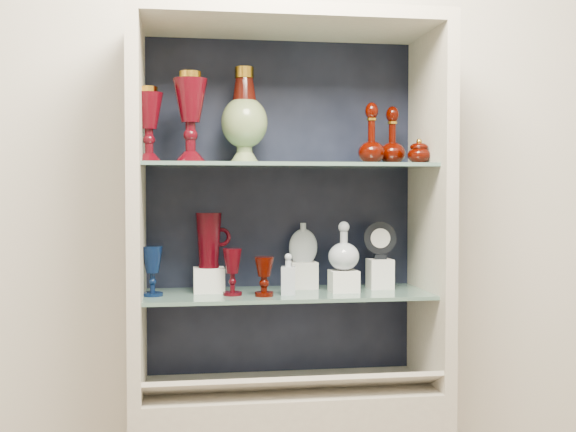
{
  "coord_description": "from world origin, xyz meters",
  "views": [
    {
      "loc": [
        -0.34,
        -0.77,
        1.38
      ],
      "look_at": [
        0.0,
        1.53,
        1.3
      ],
      "focal_mm": 45.0,
      "sensor_mm": 36.0,
      "label": 1
    }
  ],
  "objects": [
    {
      "name": "cabinet_side_left",
      "position": [
        -0.48,
        1.53,
        1.32
      ],
      "size": [
        0.04,
        0.4,
        1.15
      ],
      "primitive_type": "cube",
      "color": "#BBB19D",
      "rests_on": "cabinet_base"
    },
    {
      "name": "cabinet_side_right",
      "position": [
        0.48,
        1.53,
        1.32
      ],
      "size": [
        0.04,
        0.4,
        1.15
      ],
      "primitive_type": "cube",
      "color": "#BBB19D",
      "rests_on": "cabinet_base"
    },
    {
      "name": "clear_round_decanter",
      "position": [
        0.19,
        1.53,
        1.2
      ],
      "size": [
        0.12,
        0.12,
        0.15
      ],
      "primitive_type": null,
      "rotation": [
        0.0,
        0.0,
        0.17
      ],
      "color": "#A4AFBC",
      "rests_on": "riser_clear_round_decanter"
    },
    {
      "name": "shelf_lower",
      "position": [
        0.0,
        1.55,
        1.04
      ],
      "size": [
        0.92,
        0.34,
        0.01
      ],
      "primitive_type": "cube",
      "color": "slate",
      "rests_on": "cabinet_side_left"
    },
    {
      "name": "riser_cameo_medallion",
      "position": [
        0.32,
        1.59,
        1.1
      ],
      "size": [
        0.08,
        0.08,
        0.1
      ],
      "primitive_type": "cube",
      "color": "silver",
      "rests_on": "shelf_lower"
    },
    {
      "name": "riser_clear_round_decanter",
      "position": [
        0.19,
        1.53,
        1.08
      ],
      "size": [
        0.09,
        0.09,
        0.07
      ],
      "primitive_type": "cube",
      "color": "silver",
      "rests_on": "shelf_lower"
    },
    {
      "name": "ruby_pitcher",
      "position": [
        -0.25,
        1.59,
        1.22
      ],
      "size": [
        0.15,
        0.11,
        0.18
      ],
      "primitive_type": null,
      "rotation": [
        0.0,
        0.0,
        0.22
      ],
      "color": "#43050D",
      "rests_on": "riser_ruby_pitcher"
    },
    {
      "name": "label_card_0",
      "position": [
        0.33,
        1.42,
        0.8
      ],
      "size": [
        0.1,
        0.06,
        0.03
      ],
      "primitive_type": "cube",
      "rotation": [
        -0.44,
        0.0,
        0.0
      ],
      "color": "white",
      "rests_on": "label_ledge"
    },
    {
      "name": "riser_flat_flask",
      "position": [
        0.07,
        1.64,
        1.09
      ],
      "size": [
        0.09,
        0.09,
        0.09
      ],
      "primitive_type": "cube",
      "color": "silver",
      "rests_on": "shelf_lower"
    },
    {
      "name": "pedestal_lamp_right",
      "position": [
        -0.31,
        1.5,
        1.61
      ],
      "size": [
        0.14,
        0.14,
        0.28
      ],
      "primitive_type": null,
      "rotation": [
        0.0,
        0.0,
        0.36
      ],
      "color": "#43050D",
      "rests_on": "shelf_upper"
    },
    {
      "name": "cameo_medallion",
      "position": [
        0.32,
        1.59,
        1.22
      ],
      "size": [
        0.11,
        0.05,
        0.13
      ],
      "primitive_type": null,
      "rotation": [
        0.0,
        0.0,
        -0.08
      ],
      "color": "black",
      "rests_on": "riser_cameo_medallion"
    },
    {
      "name": "clear_square_bottle",
      "position": [
        -0.0,
        1.49,
        1.12
      ],
      "size": [
        0.05,
        0.05,
        0.13
      ],
      "primitive_type": null,
      "rotation": [
        0.0,
        0.0,
        -0.17
      ],
      "color": "#A4AFBC",
      "rests_on": "shelf_lower"
    },
    {
      "name": "cabinet_back_panel",
      "position": [
        0.0,
        1.72,
        1.32
      ],
      "size": [
        0.98,
        0.02,
        1.15
      ],
      "primitive_type": "cube",
      "color": "black",
      "rests_on": "cabinet_base"
    },
    {
      "name": "wall_back",
      "position": [
        0.0,
        1.75,
        1.4
      ],
      "size": [
        3.5,
        0.02,
        2.8
      ],
      "primitive_type": "cube",
      "color": "beige",
      "rests_on": "ground"
    },
    {
      "name": "ruby_goblet_small",
      "position": [
        -0.09,
        1.47,
        1.11
      ],
      "size": [
        0.07,
        0.07,
        0.12
      ],
      "primitive_type": null,
      "rotation": [
        0.0,
        0.0,
        -0.12
      ],
      "color": "#3C0700",
      "rests_on": "shelf_lower"
    },
    {
      "name": "pedestal_lamp_left",
      "position": [
        -0.44,
        1.51,
        1.59
      ],
      "size": [
        0.09,
        0.09,
        0.23
      ],
      "primitive_type": null,
      "rotation": [
        0.0,
        0.0,
        -0.03
      ],
      "color": "#43050D",
      "rests_on": "shelf_upper"
    },
    {
      "name": "shelf_upper",
      "position": [
        0.0,
        1.55,
        1.46
      ],
      "size": [
        0.92,
        0.34,
        0.01
      ],
      "primitive_type": "cube",
      "color": "slate",
      "rests_on": "cabinet_side_left"
    },
    {
      "name": "label_card_1",
      "position": [
        -0.23,
        1.42,
        0.8
      ],
      "size": [
        0.1,
        0.06,
        0.03
      ],
      "primitive_type": "cube",
      "rotation": [
        -0.44,
        0.0,
        0.0
      ],
      "color": "white",
      "rests_on": "label_ledge"
    },
    {
      "name": "ruby_decanter_a",
      "position": [
        0.28,
        1.54,
        1.58
      ],
      "size": [
        0.1,
        0.1,
        0.23
      ],
      "primitive_type": null,
      "rotation": [
        0.0,
        0.0,
        0.15
      ],
      "color": "#3C0700",
      "rests_on": "shelf_upper"
    },
    {
      "name": "flat_flask",
      "position": [
        0.07,
        1.64,
        1.21
      ],
      "size": [
        0.1,
        0.04,
        0.14
      ],
      "primitive_type": null,
      "rotation": [
        0.0,
        0.0,
        -0.01
      ],
      "color": "#A0AEB3",
      "rests_on": "riser_flat_flask"
    },
    {
      "name": "ruby_goblet_tall",
      "position": [
        -0.18,
        1.5,
        1.12
      ],
      "size": [
        0.08,
        0.08,
        0.15
      ],
      "primitive_type": null,
      "rotation": [
        0.0,
        0.0,
        0.32
      ],
      "color": "#43050D",
      "rests_on": "shelf_lower"
    },
    {
      "name": "riser_ruby_pitcher",
      "position": [
        -0.25,
        1.59,
        1.09
      ],
      "size": [
        0.1,
        0.1,
        0.08
      ],
      "primitive_type": "cube",
      "color": "silver",
      "rests_on": "shelf_lower"
    },
    {
      "name": "lidded_bowl",
      "position": [
        0.43,
        1.5,
        1.51
      ],
      "size": [
        0.09,
        0.09,
        0.08
      ],
      "primitive_type": null,
      "rotation": [
        0.0,
        0.0,
        0.32
      ],
      "color": "#3C0700",
      "rests_on": "shelf_upper"
    },
    {
      "name": "ruby_decanter_b",
      "position": [
        0.36,
        1.59,
        1.57
      ],
      "size": [
        0.09,
        0.09,
        0.21
      ],
      "primitive_type": null,
      "rotation": [
        0.0,
        0.0,
        0.07
      ],
      "color": "#3C0700",
      "rests_on": "shelf_upper"
    },
    {
      "name": "cabinet_top_cap",
      "position": [
        0.0,
        1.53,
        1.92
      ],
      "size": [
        1.0,
        0.4,
        0.04
      ],
      "primitive_type": "cube",
      "color": "#BBB19D",
      "rests_on": "cabinet_side_left"
    },
    {
      "name": "label_ledge",
      "position": [
        0.0,
        1.42,
        0.78
      ],
      "size": [
        0.92,
        0.17,
        0.09
      ],
      "primitive_type": "cube",
      "rotation": [
        -0.44,
        0.0,
        0.0
      ],
      "color": "#BBB19D",
      "rests_on": "cabinet_base"
    },
    {
      "name": "cobalt_goblet",
      "position": [
        -0.43,
        1.53,
        1.13
      ],
      "size": [
        0.09,
        0.09,
        0.16
      ],
      "primitive_type": null,
      "rotation": [
        0.0,
        0.0,
        -0.41
      ],
      "color": "#08163A",
      "rests_on": "shelf_lower"
    },
    {
      "name": "enamel_urn",
      "position": [
        -0.14,
        1.59,
        1.63
      ],
      "size": [
        0.19,
        0.19,
        0.31
      ],
      "primitive_type": null,
      "rotation": [
        0.0,
        0.0,
        0.33
      ],
      "color": "#084310",
      "rests_on": "shelf_upper"
    },
    {
      "name": "label_card_2",
      "position": [
        0.08,
        1.42,
        0.8
      ],
      "size": [
        0.1,
        0.06,
        0.03
      ],
      "primitive_type": "cube",
      "rotation": [
        -0.44,
        0.0,
        0.0
      ],
      "color": "white",
      "rests_on": "label_ledge"
    }
  ]
}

